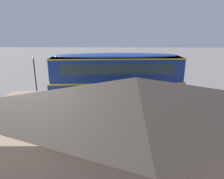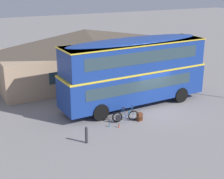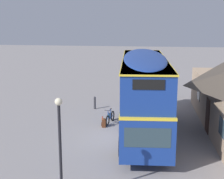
{
  "view_description": "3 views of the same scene",
  "coord_description": "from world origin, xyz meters",
  "px_view_note": "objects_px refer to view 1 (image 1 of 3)",
  "views": [
    {
      "loc": [
        -0.95,
        17.32,
        6.64
      ],
      "look_at": [
        -0.55,
        0.37,
        1.53
      ],
      "focal_mm": 32.27,
      "sensor_mm": 36.0,
      "label": 1
    },
    {
      "loc": [
        -11.84,
        -17.98,
        8.69
      ],
      "look_at": [
        -3.36,
        -0.24,
        1.98
      ],
      "focal_mm": 53.11,
      "sensor_mm": 36.0,
      "label": 2
    },
    {
      "loc": [
        18.16,
        1.82,
        6.95
      ],
      "look_at": [
        -2.69,
        -0.87,
        2.3
      ],
      "focal_mm": 53.5,
      "sensor_mm": 36.0,
      "label": 3
    }
  ],
  "objects_px": {
    "double_decker_bus": "(116,80)",
    "backpack_on_ground": "(127,97)",
    "water_bottle_red_squeeze": "(143,98)",
    "street_lamp": "(35,73)",
    "kerb_bollard": "(166,91)",
    "water_bottle_blue_sports": "(148,99)",
    "touring_bicycle": "(136,97)"
  },
  "relations": [
    {
      "from": "water_bottle_blue_sports",
      "to": "street_lamp",
      "type": "height_order",
      "value": "street_lamp"
    },
    {
      "from": "water_bottle_red_squeeze",
      "to": "street_lamp",
      "type": "height_order",
      "value": "street_lamp"
    },
    {
      "from": "double_decker_bus",
      "to": "touring_bicycle",
      "type": "height_order",
      "value": "double_decker_bus"
    },
    {
      "from": "touring_bicycle",
      "to": "water_bottle_blue_sports",
      "type": "height_order",
      "value": "touring_bicycle"
    },
    {
      "from": "backpack_on_ground",
      "to": "kerb_bollard",
      "type": "distance_m",
      "value": 4.34
    },
    {
      "from": "touring_bicycle",
      "to": "kerb_bollard",
      "type": "distance_m",
      "value": 3.58
    },
    {
      "from": "water_bottle_red_squeeze",
      "to": "street_lamp",
      "type": "distance_m",
      "value": 10.81
    },
    {
      "from": "backpack_on_ground",
      "to": "kerb_bollard",
      "type": "bearing_deg",
      "value": -162.23
    },
    {
      "from": "backpack_on_ground",
      "to": "water_bottle_blue_sports",
      "type": "bearing_deg",
      "value": -179.7
    },
    {
      "from": "kerb_bollard",
      "to": "backpack_on_ground",
      "type": "bearing_deg",
      "value": 17.77
    },
    {
      "from": "touring_bicycle",
      "to": "street_lamp",
      "type": "height_order",
      "value": "street_lamp"
    },
    {
      "from": "touring_bicycle",
      "to": "street_lamp",
      "type": "relative_size",
      "value": 0.42
    },
    {
      "from": "double_decker_bus",
      "to": "touring_bicycle",
      "type": "bearing_deg",
      "value": -130.66
    },
    {
      "from": "water_bottle_blue_sports",
      "to": "water_bottle_red_squeeze",
      "type": "xyz_separation_m",
      "value": [
        0.48,
        -0.33,
        -0.01
      ]
    },
    {
      "from": "double_decker_bus",
      "to": "water_bottle_red_squeeze",
      "type": "relative_size",
      "value": 48.52
    },
    {
      "from": "backpack_on_ground",
      "to": "street_lamp",
      "type": "distance_m",
      "value": 9.18
    },
    {
      "from": "water_bottle_red_squeeze",
      "to": "kerb_bollard",
      "type": "height_order",
      "value": "kerb_bollard"
    },
    {
      "from": "double_decker_bus",
      "to": "kerb_bollard",
      "type": "bearing_deg",
      "value": -142.97
    },
    {
      "from": "street_lamp",
      "to": "double_decker_bus",
      "type": "bearing_deg",
      "value": 160.49
    },
    {
      "from": "double_decker_bus",
      "to": "water_bottle_blue_sports",
      "type": "xyz_separation_m",
      "value": [
        -3.12,
        -2.56,
        -2.53
      ]
    },
    {
      "from": "water_bottle_blue_sports",
      "to": "street_lamp",
      "type": "relative_size",
      "value": 0.06
    },
    {
      "from": "water_bottle_red_squeeze",
      "to": "street_lamp",
      "type": "xyz_separation_m",
      "value": [
        10.53,
        0.09,
        2.47
      ]
    },
    {
      "from": "kerb_bollard",
      "to": "water_bottle_red_squeeze",
      "type": "bearing_deg",
      "value": 21.54
    },
    {
      "from": "street_lamp",
      "to": "kerb_bollard",
      "type": "relative_size",
      "value": 4.22
    },
    {
      "from": "water_bottle_blue_sports",
      "to": "touring_bicycle",
      "type": "bearing_deg",
      "value": 14.39
    },
    {
      "from": "water_bottle_blue_sports",
      "to": "kerb_bollard",
      "type": "xyz_separation_m",
      "value": [
        -2.01,
        -1.31,
        0.39
      ]
    },
    {
      "from": "double_decker_bus",
      "to": "backpack_on_ground",
      "type": "xyz_separation_m",
      "value": [
        -1.01,
        -2.55,
        -2.35
      ]
    },
    {
      "from": "street_lamp",
      "to": "kerb_bollard",
      "type": "xyz_separation_m",
      "value": [
        -13.02,
        -1.08,
        -2.07
      ]
    },
    {
      "from": "street_lamp",
      "to": "touring_bicycle",
      "type": "bearing_deg",
      "value": 176.87
    },
    {
      "from": "street_lamp",
      "to": "kerb_bollard",
      "type": "bearing_deg",
      "value": -175.27
    },
    {
      "from": "water_bottle_red_squeeze",
      "to": "kerb_bollard",
      "type": "xyz_separation_m",
      "value": [
        -2.49,
        -0.98,
        0.4
      ]
    },
    {
      "from": "touring_bicycle",
      "to": "street_lamp",
      "type": "distance_m",
      "value": 10.08
    }
  ]
}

